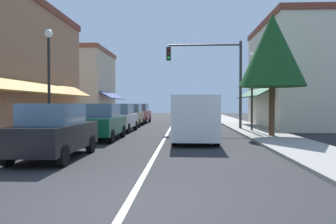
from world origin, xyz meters
name	(u,v)px	position (x,y,z in m)	size (l,w,h in m)	color
ground_plane	(170,129)	(0.00, 18.00, 0.00)	(80.00, 80.00, 0.00)	#28282B
sidewalk_left	(93,128)	(-5.50, 18.00, 0.06)	(2.60, 56.00, 0.12)	#A39E99
sidewalk_right	(249,128)	(5.50, 18.00, 0.06)	(2.60, 56.00, 0.12)	gray
lane_center_stripe	(170,129)	(0.00, 18.00, 0.00)	(0.14, 52.00, 0.01)	silver
storefront_right_block	(300,75)	(9.70, 20.00, 3.91)	(7.11, 10.20, 7.82)	beige
storefront_far_left	(88,86)	(-8.79, 28.00, 3.61)	(5.30, 8.20, 7.20)	#BCAD8E
parked_car_nearest_left	(54,131)	(-3.17, 5.00, 0.88)	(1.80, 4.11, 1.77)	black
parked_car_second_left	(101,122)	(-3.05, 10.59, 0.88)	(1.80, 4.11, 1.77)	#0F4C33
parked_car_third_left	(119,118)	(-3.09, 15.35, 0.88)	(1.86, 4.14, 1.77)	#B7BABF
parked_car_far_left	(131,115)	(-3.19, 20.43, 0.88)	(1.82, 4.12, 1.77)	brown
parked_car_distant_left	(139,113)	(-3.15, 25.02, 0.88)	(1.86, 4.14, 1.77)	maroon
van_in_lane	(195,117)	(1.50, 10.10, 1.15)	(2.08, 5.22, 2.12)	silver
traffic_signal_mast_arm	(215,69)	(3.10, 17.23, 4.08)	(5.10, 0.50, 6.00)	#333333
street_lamp_left_near	(49,67)	(-4.88, 8.80, 3.34)	(0.36, 0.36, 4.99)	black
street_lamp_right_mid	(252,79)	(5.19, 15.44, 3.30)	(0.36, 0.36, 4.91)	black
tree_right_near	(272,51)	(5.55, 12.12, 4.52)	(3.44, 3.44, 6.43)	#4C331E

